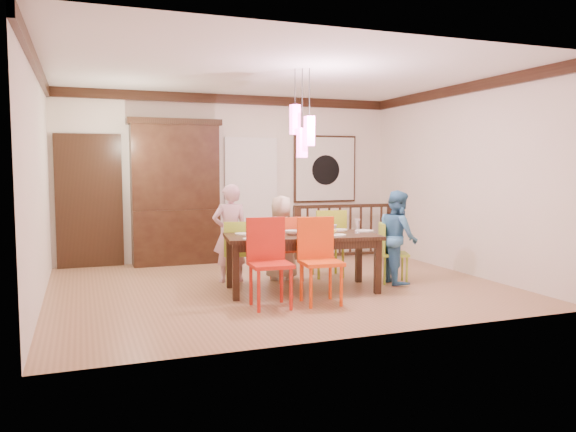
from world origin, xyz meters
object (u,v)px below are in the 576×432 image
object	(u,v)px
china_hutch	(175,192)
dining_table	(302,241)
chair_far_left	(239,248)
person_far_left	(230,233)
person_far_mid	(282,238)
chair_end_right	(394,249)
person_end_right	(398,237)
balustrade	(345,230)

from	to	relation	value
china_hutch	dining_table	bearing A→B (deg)	-65.62
chair_far_left	china_hutch	xyz separation A→B (m)	(-0.56, 2.00, 0.71)
person_far_left	person_far_mid	distance (m)	0.75
dining_table	china_hutch	xyz separation A→B (m)	(-1.22, 2.70, 0.56)
chair_far_left	person_far_left	bearing A→B (deg)	-51.95
chair_end_right	person_far_mid	size ratio (longest dim) A/B	0.69
dining_table	person_end_right	world-z (taller)	person_end_right
person_end_right	person_far_left	bearing A→B (deg)	77.14
chair_end_right	balustrade	bearing A→B (deg)	11.20
dining_table	person_far_mid	size ratio (longest dim) A/B	1.72
dining_table	china_hutch	bearing A→B (deg)	122.73
dining_table	chair_end_right	bearing A→B (deg)	9.37
dining_table	chair_far_left	distance (m)	0.97
balustrade	person_far_mid	bearing A→B (deg)	-135.39
chair_end_right	china_hutch	xyz separation A→B (m)	(-2.63, 2.67, 0.73)
person_far_mid	person_end_right	distance (m)	1.66
dining_table	balustrade	distance (m)	2.96
dining_table	person_end_right	distance (m)	1.45
dining_table	balustrade	bearing A→B (deg)	61.15
person_end_right	chair_end_right	bearing A→B (deg)	63.91
china_hutch	balustrade	xyz separation A→B (m)	(3.01, -0.35, -0.72)
chair_end_right	person_end_right	distance (m)	0.18
dining_table	person_far_mid	distance (m)	0.79
chair_far_left	balustrade	world-z (taller)	balustrade
balustrade	person_far_left	distance (m)	2.92
balustrade	person_far_mid	size ratio (longest dim) A/B	1.61
chair_far_left	china_hutch	size ratio (longest dim) A/B	0.37
dining_table	person_end_right	bearing A→B (deg)	8.14
chair_end_right	person_far_left	size ratio (longest dim) A/B	0.61
balustrade	chair_far_left	bearing A→B (deg)	-142.40
chair_end_right	china_hutch	size ratio (longest dim) A/B	0.35
dining_table	person_end_right	size ratio (longest dim) A/B	1.61
person_far_mid	dining_table	bearing A→B (deg)	108.92
china_hutch	person_end_right	world-z (taller)	china_hutch
person_end_right	chair_far_left	bearing A→B (deg)	81.16
balustrade	person_end_right	world-z (taller)	person_end_right
chair_end_right	china_hutch	bearing A→B (deg)	64.90
balustrade	dining_table	bearing A→B (deg)	-123.69
chair_far_left	chair_end_right	xyz separation A→B (m)	(2.07, -0.67, -0.03)
china_hutch	person_far_left	distance (m)	1.94
chair_far_left	person_far_mid	distance (m)	0.68
balustrade	person_far_left	bearing A→B (deg)	-146.50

